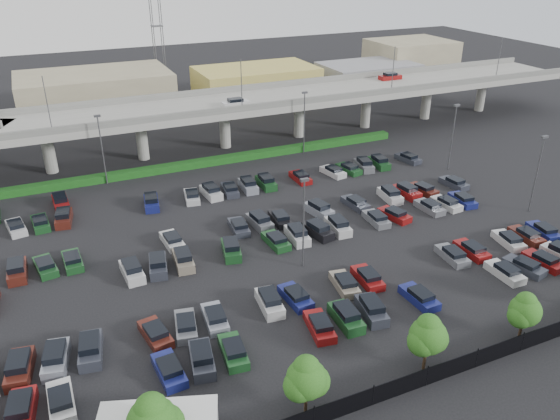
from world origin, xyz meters
name	(u,v)px	position (x,y,z in m)	size (l,w,h in m)	color
ground	(273,234)	(0.00, 0.00, 0.00)	(280.00, 280.00, 0.00)	black
overpass	(194,111)	(-0.22, 31.99, 6.97)	(150.00, 13.00, 15.80)	gray
hedge	(210,162)	(0.00, 25.00, 0.55)	(66.00, 1.60, 1.10)	#144113
fence	(416,381)	(-0.05, -28.00, 0.90)	(70.00, 0.10, 2.00)	black
tree_row	(416,340)	(0.70, -26.53, 3.52)	(65.07, 3.66, 5.94)	#332316
parked_cars	(277,243)	(-0.96, -3.16, 0.64)	(63.04, 41.58, 1.67)	silver
light_poles	(234,186)	(-4.13, 2.00, 6.24)	(66.90, 48.38, 10.30)	#4C4C51
distant_buildings	(212,85)	(12.38, 61.81, 3.74)	(138.00, 24.00, 9.00)	gray
comm_tower	(156,23)	(4.00, 74.00, 15.61)	(2.40, 2.40, 30.00)	#4C4C51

